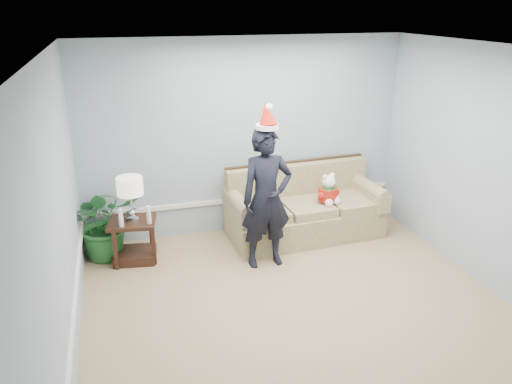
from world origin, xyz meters
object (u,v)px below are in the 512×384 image
at_px(sofa, 303,211).
at_px(table_lamp, 130,188).
at_px(side_table, 134,245).
at_px(houseplant, 105,222).
at_px(teddy_bear, 328,192).
at_px(man, 267,199).

xyz_separation_m(sofa, table_lamp, (-2.33, -0.14, 0.64)).
distance_m(side_table, table_lamp, 0.77).
xyz_separation_m(sofa, houseplant, (-2.67, 0.08, 0.14)).
bearing_deg(sofa, table_lamp, -179.62).
bearing_deg(side_table, teddy_bear, -1.43).
height_order(sofa, table_lamp, table_lamp).
height_order(sofa, teddy_bear, sofa).
distance_m(sofa, houseplant, 2.67).
distance_m(table_lamp, man, 1.66).
height_order(man, teddy_bear, man).
bearing_deg(man, table_lamp, 159.66).
xyz_separation_m(houseplant, man, (1.91, -0.74, 0.38)).
bearing_deg(table_lamp, teddy_bear, -1.21).
distance_m(side_table, teddy_bear, 2.66).
distance_m(sofa, teddy_bear, 0.46).
bearing_deg(sofa, side_table, -179.90).
bearing_deg(side_table, houseplant, 148.07).
relative_size(sofa, man, 1.23).
relative_size(side_table, table_lamp, 1.13).
bearing_deg(teddy_bear, man, -171.91).
xyz_separation_m(side_table, teddy_bear, (2.62, -0.07, 0.46)).
relative_size(table_lamp, teddy_bear, 1.33).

